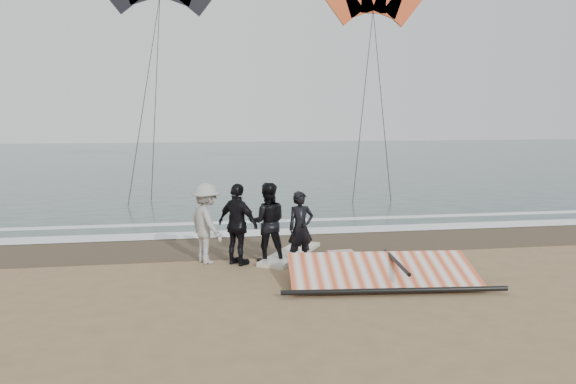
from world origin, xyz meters
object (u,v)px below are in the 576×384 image
Objects in this scene: board_white at (355,263)px; man_main at (301,228)px; board_cream at (291,254)px; sail_rig at (377,273)px.

man_main is at bearing 161.80° from board_white.
board_cream is at bearing 85.03° from man_main.
man_main is 2.16m from sail_rig.
man_main reaches higher than board_white.
board_white is 0.93× the size of board_cream.
man_main is at bearing 128.39° from sail_rig.
sail_rig is at bearing -63.89° from man_main.
board_cream reaches higher than board_white.
man_main is 0.39× the size of sail_rig.
man_main is at bearing -50.54° from board_cream.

